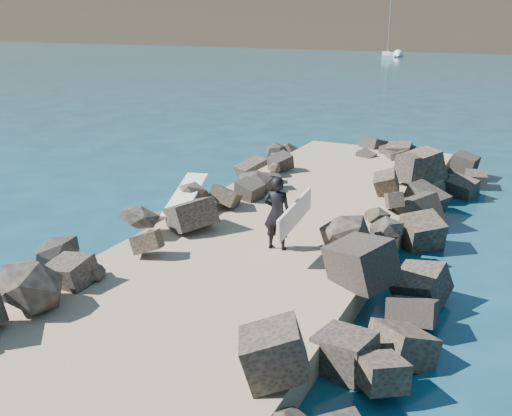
# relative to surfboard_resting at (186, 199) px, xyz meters

# --- Properties ---
(ground) EXTENTS (800.00, 800.00, 0.00)m
(ground) POSITION_rel_surfboard_resting_xyz_m (2.72, -0.07, -1.04)
(ground) COLOR #0F384C
(ground) RESTS_ON ground
(jetty) EXTENTS (6.00, 26.00, 0.60)m
(jetty) POSITION_rel_surfboard_resting_xyz_m (2.72, -2.07, -0.74)
(jetty) COLOR #8C7759
(jetty) RESTS_ON ground
(riprap_left) EXTENTS (2.60, 22.00, 1.00)m
(riprap_left) POSITION_rel_surfboard_resting_xyz_m (-0.18, -1.57, -0.54)
(riprap_left) COLOR black
(riprap_left) RESTS_ON ground
(riprap_right) EXTENTS (2.60, 22.00, 1.00)m
(riprap_right) POSITION_rel_surfboard_resting_xyz_m (5.62, -1.57, -0.54)
(riprap_right) COLOR black
(riprap_right) RESTS_ON ground
(surfboard_resting) EXTENTS (1.25, 2.59, 0.08)m
(surfboard_resting) POSITION_rel_surfboard_resting_xyz_m (0.00, 0.00, 0.00)
(surfboard_resting) COLOR white
(surfboard_resting) RESTS_ON riprap_left
(surfer_with_board) EXTENTS (0.90, 2.22, 1.79)m
(surfer_with_board) POSITION_rel_surfboard_resting_xyz_m (3.39, -1.18, 0.46)
(surfer_with_board) COLOR black
(surfer_with_board) RESTS_ON jetty
(sailboat_e) EXTENTS (3.19, 7.20, 8.49)m
(sailboat_e) POSITION_rel_surfboard_resting_xyz_m (-12.14, 73.20, -0.69)
(sailboat_e) COLOR silver
(sailboat_e) RESTS_ON ground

